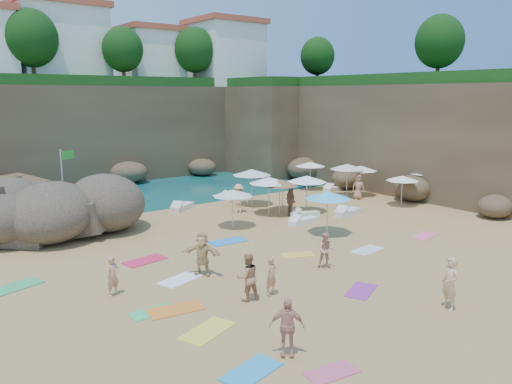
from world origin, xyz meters
TOP-DOWN VIEW (x-y plane):
  - ground at (0.00, 0.00)m, footprint 120.00×120.00m
  - seawater at (0.00, 30.00)m, footprint 120.00×120.00m
  - cliff_back at (2.00, 25.00)m, footprint 44.00×8.00m
  - cliff_right at (19.00, 8.00)m, footprint 8.00×30.00m
  - cliff_corner at (17.00, 20.00)m, footprint 10.00×12.00m
  - clifftop_buildings at (2.96, 25.79)m, footprint 28.48×9.48m
  - clifftop_trees at (4.78, 19.52)m, footprint 35.60×23.82m
  - rock_outcrop at (-7.86, 9.38)m, footprint 7.67×5.78m
  - flag_pole at (-6.08, 10.51)m, footprint 0.82×0.30m
  - parasol_0 at (5.80, 5.19)m, footprint 2.08×2.08m
  - parasol_1 at (4.40, 4.85)m, footprint 2.48×2.48m
  - parasol_2 at (6.61, 3.85)m, footprint 2.48×2.48m
  - parasol_3 at (12.11, 9.35)m, footprint 2.32×2.32m
  - parasol_4 at (15.94, 1.76)m, footprint 2.35×2.35m
  - parasol_5 at (5.11, 7.56)m, footprint 2.59×2.59m
  - parasol_6 at (4.82, 4.33)m, footprint 2.36×2.36m
  - parasol_7 at (13.30, 5.33)m, footprint 2.36×2.36m
  - parasol_8 at (12.30, 5.70)m, footprint 2.55×2.55m
  - parasol_9 at (0.90, 3.69)m, footprint 2.27×2.27m
  - parasol_10 at (4.06, -0.52)m, footprint 2.47×2.47m
  - parasol_11 at (12.94, 1.41)m, footprint 2.16×2.16m
  - lounger_0 at (0.82, 9.34)m, footprint 2.10×1.67m
  - lounger_1 at (5.41, 10.36)m, footprint 1.87×1.03m
  - lounger_2 at (13.24, 7.94)m, footprint 2.07×1.10m
  - lounger_3 at (5.86, 3.15)m, footprint 1.86×0.95m
  - lounger_4 at (4.61, 1.95)m, footprint 1.92×0.78m
  - lounger_5 at (8.27, 1.85)m, footprint 2.15×0.99m
  - towel_0 at (-7.10, -8.80)m, footprint 1.89×1.22m
  - towel_1 at (-5.41, -10.13)m, footprint 1.54×0.92m
  - towel_2 at (-6.84, -4.06)m, footprint 2.02×1.23m
  - towel_3 at (-7.57, -3.76)m, footprint 1.57×0.80m
  - towel_4 at (-6.80, -6.09)m, footprint 2.05×1.51m
  - towel_5 at (-5.34, -1.65)m, footprint 1.94×1.35m
  - towel_6 at (-0.44, -6.82)m, footprint 1.87×1.47m
  - towel_7 at (-5.48, 1.36)m, footprint 2.00×1.22m
  - towel_8 at (-0.85, 1.58)m, footprint 1.97×1.06m
  - towel_9 at (7.93, -3.82)m, footprint 1.77×1.16m
  - towel_11 at (-10.78, 1.52)m, footprint 2.08×1.45m
  - towel_12 at (0.52, -2.16)m, footprint 1.68×1.23m
  - towel_13 at (3.66, -3.62)m, footprint 1.83×1.08m
  - person_stand_0 at (-8.06, -1.56)m, footprint 0.64×0.52m
  - person_stand_1 at (-4.37, -4.90)m, footprint 0.97×0.83m
  - person_stand_2 at (3.22, 6.41)m, footprint 1.22×1.12m
  - person_stand_3 at (5.21, 3.72)m, footprint 0.79×1.23m
  - person_stand_4 at (12.32, 4.64)m, footprint 0.98×0.84m
  - person_stand_5 at (-3.13, 9.43)m, footprint 1.50×0.84m
  - person_stand_6 at (0.72, -9.73)m, footprint 0.62×0.78m
  - person_lie_1 at (-5.78, -8.72)m, footprint 1.87×1.94m
  - person_lie_3 at (-4.35, -1.74)m, footprint 2.43×2.41m
  - person_lie_4 at (-3.39, -5.05)m, footprint 0.71×1.47m
  - person_lie_5 at (0.30, -4.19)m, footprint 1.54×1.64m

SIDE VIEW (x-z plane):
  - ground at x=0.00m, z-range 0.00..0.00m
  - rock_outcrop at x=-7.86m, z-range -1.52..1.52m
  - seawater at x=0.00m, z-range 0.00..0.00m
  - towel_1 at x=-5.41m, z-range 0.00..0.03m
  - towel_12 at x=0.52m, z-range 0.00..0.03m
  - towel_3 at x=-7.57m, z-range 0.00..0.03m
  - towel_9 at x=7.93m, z-range 0.00..0.03m
  - towel_6 at x=-0.44m, z-range 0.00..0.03m
  - towel_13 at x=3.66m, z-range 0.00..0.03m
  - towel_0 at x=-7.10m, z-range 0.00..0.03m
  - towel_5 at x=-5.34m, z-range 0.00..0.03m
  - towel_4 at x=-6.80m, z-range 0.00..0.03m
  - towel_7 at x=-5.48m, z-range 0.00..0.03m
  - towel_11 at x=-10.78m, z-range 0.00..0.03m
  - towel_2 at x=-6.84m, z-range 0.00..0.03m
  - towel_8 at x=-0.85m, z-range 0.00..0.03m
  - lounger_3 at x=5.86m, z-range 0.00..0.28m
  - lounger_1 at x=5.41m, z-range 0.00..0.28m
  - lounger_4 at x=4.61m, z-range 0.00..0.29m
  - lounger_2 at x=13.24m, z-range 0.00..0.31m
  - lounger_0 at x=0.82m, z-range 0.00..0.32m
  - lounger_5 at x=8.27m, z-range 0.00..0.32m
  - person_lie_4 at x=-3.39m, z-range 0.00..0.34m
  - person_lie_1 at x=-5.78m, z-range 0.00..0.42m
  - person_lie_3 at x=-4.35m, z-range 0.00..0.48m
  - person_lie_5 at x=0.30m, z-range 0.00..0.58m
  - person_stand_0 at x=-8.06m, z-range 0.00..1.51m
  - person_stand_5 at x=-3.13m, z-range 0.00..1.55m
  - person_stand_1 at x=-4.37m, z-range 0.00..1.77m
  - person_stand_4 at x=12.32m, z-range 0.00..1.77m
  - person_stand_2 at x=3.22m, z-range 0.00..1.82m
  - person_stand_6 at x=0.72m, z-range 0.00..1.87m
  - person_stand_3 at x=5.21m, z-range 0.00..1.95m
  - parasol_0 at x=5.80m, z-range 0.82..2.79m
  - parasol_11 at x=12.94m, z-range 0.85..2.90m
  - parasol_9 at x=0.90m, z-range 0.90..3.05m
  - parasol_3 at x=12.11m, z-range 0.92..3.11m
  - parasol_4 at x=15.94m, z-range 0.93..3.15m
  - parasol_6 at x=4.82m, z-range 0.93..3.16m
  - parasol_7 at x=13.30m, z-range 0.93..3.17m
  - parasol_10 at x=4.06m, z-range 0.97..3.31m
  - parasol_2 at x=6.61m, z-range 0.98..3.33m
  - parasol_1 at x=4.40m, z-range 0.98..3.33m
  - parasol_8 at x=12.30m, z-range 1.01..3.42m
  - parasol_5 at x=5.11m, z-range 1.02..3.47m
  - flag_pole at x=-6.08m, z-range 0.59..4.85m
  - cliff_back at x=2.00m, z-range 0.00..8.00m
  - cliff_right at x=19.00m, z-range 0.00..8.00m
  - cliff_corner at x=17.00m, z-range 0.00..8.00m
  - clifftop_buildings at x=2.96m, z-range 7.74..14.74m
  - clifftop_trees at x=4.78m, z-range 9.06..13.46m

